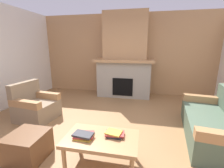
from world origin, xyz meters
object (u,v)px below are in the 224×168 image
(coffee_table, at_px, (101,141))
(ottoman, at_px, (28,146))
(fireplace, at_px, (124,61))
(couch, at_px, (215,124))
(armchair, at_px, (36,106))

(coffee_table, height_order, ottoman, coffee_table)
(fireplace, distance_m, couch, 3.08)
(fireplace, height_order, coffee_table, fireplace)
(couch, xyz_separation_m, ottoman, (-2.93, -1.12, -0.09))
(armchair, distance_m, coffee_table, 2.15)
(fireplace, relative_size, couch, 1.42)
(fireplace, height_order, ottoman, fireplace)
(fireplace, distance_m, coffee_table, 3.36)
(ottoman, bearing_deg, coffee_table, 4.94)
(armchair, bearing_deg, fireplace, 51.09)
(armchair, distance_m, ottoman, 1.40)
(fireplace, distance_m, armchair, 2.94)
(couch, xyz_separation_m, coffee_table, (-1.83, -1.03, 0.09))
(fireplace, relative_size, armchair, 3.18)
(couch, bearing_deg, armchair, 179.21)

